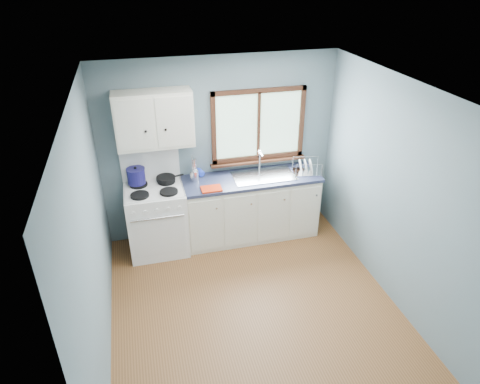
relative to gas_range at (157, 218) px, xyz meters
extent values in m
cube|color=brown|center=(0.95, -1.47, -0.50)|extent=(3.20, 3.60, 0.02)
cube|color=white|center=(0.95, -1.47, 2.02)|extent=(3.20, 3.60, 0.02)
cube|color=slate|center=(0.95, 0.34, 0.76)|extent=(3.20, 0.02, 2.50)
cube|color=slate|center=(0.95, -3.28, 0.76)|extent=(3.20, 0.02, 2.50)
cube|color=slate|center=(-0.66, -1.47, 0.76)|extent=(0.02, 3.60, 2.50)
cube|color=slate|center=(2.56, -1.47, 0.76)|extent=(0.02, 3.60, 2.50)
cube|color=white|center=(0.00, -0.01, -0.03)|extent=(0.76, 0.65, 0.92)
cube|color=white|center=(0.00, 0.30, 0.65)|extent=(0.76, 0.05, 0.44)
cube|color=silver|center=(0.00, -0.01, 0.43)|extent=(0.72, 0.59, 0.01)
cylinder|color=black|center=(-0.18, -0.16, 0.45)|extent=(0.23, 0.23, 0.03)
cylinder|color=black|center=(0.18, -0.16, 0.45)|extent=(0.23, 0.23, 0.03)
cylinder|color=black|center=(-0.18, 0.14, 0.45)|extent=(0.23, 0.23, 0.03)
cylinder|color=black|center=(0.18, 0.14, 0.45)|extent=(0.23, 0.23, 0.03)
cylinder|color=silver|center=(0.00, -0.35, 0.21)|extent=(0.66, 0.02, 0.02)
cube|color=silver|center=(0.00, -0.33, -0.09)|extent=(0.66, 0.01, 0.55)
cube|color=silver|center=(1.31, 0.02, -0.05)|extent=(1.85, 0.60, 0.88)
cube|color=black|center=(1.31, 0.04, -0.45)|extent=(1.85, 0.54, 0.08)
cube|color=#1E243C|center=(1.31, 0.02, 0.41)|extent=(1.89, 0.64, 0.04)
cube|color=silver|center=(1.49, 0.02, 0.43)|extent=(0.84, 0.46, 0.01)
cube|color=silver|center=(1.29, 0.02, 0.36)|extent=(0.36, 0.40, 0.14)
cube|color=silver|center=(1.69, 0.02, 0.36)|extent=(0.36, 0.40, 0.14)
cylinder|color=silver|center=(1.49, 0.22, 0.57)|extent=(0.02, 0.02, 0.28)
cylinder|color=silver|center=(1.49, 0.15, 0.70)|extent=(0.02, 0.16, 0.02)
sphere|color=silver|center=(1.49, 0.22, 0.71)|extent=(0.04, 0.04, 0.04)
cube|color=#9EC6A8|center=(1.49, 0.32, 1.06)|extent=(1.22, 0.01, 0.92)
cube|color=#422214|center=(1.49, 0.30, 1.53)|extent=(1.30, 0.05, 0.06)
cube|color=#422214|center=(1.49, 0.30, 0.59)|extent=(1.30, 0.05, 0.06)
cube|color=#422214|center=(0.87, 0.30, 1.06)|extent=(0.06, 0.05, 1.00)
cube|color=#422214|center=(2.10, 0.30, 1.06)|extent=(0.06, 0.05, 1.00)
cube|color=#422214|center=(1.49, 0.30, 1.06)|extent=(0.03, 0.05, 0.92)
cube|color=#422214|center=(1.49, 0.27, 0.54)|extent=(1.36, 0.10, 0.03)
cube|color=silver|center=(0.10, 0.16, 1.31)|extent=(0.95, 0.32, 0.70)
cube|color=silver|center=(-0.14, -0.01, 1.31)|extent=(0.44, 0.01, 0.62)
cube|color=silver|center=(0.34, -0.01, 1.31)|extent=(0.44, 0.01, 0.62)
sphere|color=black|center=(-0.02, -0.02, 1.23)|extent=(0.03, 0.03, 0.03)
sphere|color=black|center=(0.22, -0.02, 1.23)|extent=(0.03, 0.03, 0.03)
cylinder|color=black|center=(0.18, 0.15, 0.49)|extent=(0.30, 0.30, 0.05)
cube|color=black|center=(0.35, 0.19, 0.49)|extent=(0.14, 0.06, 0.01)
cylinder|color=#181553|center=(-0.20, 0.16, 0.56)|extent=(0.27, 0.27, 0.20)
cylinder|color=#181553|center=(-0.20, 0.16, 0.67)|extent=(0.28, 0.28, 0.01)
sphere|color=black|center=(-0.20, 0.16, 0.68)|extent=(0.04, 0.04, 0.04)
cylinder|color=silver|center=(0.55, 0.12, 0.50)|extent=(0.15, 0.15, 0.15)
cylinder|color=silver|center=(0.57, 0.12, 0.65)|extent=(0.01, 0.01, 0.21)
cylinder|color=silver|center=(0.54, 0.14, 0.67)|extent=(0.01, 0.01, 0.25)
cylinder|color=silver|center=(0.54, 0.10, 0.64)|extent=(0.01, 0.01, 0.19)
cylinder|color=silver|center=(0.56, 0.17, 0.57)|extent=(0.08, 0.08, 0.30)
imported|color=blue|center=(0.67, 0.19, 0.54)|extent=(0.11, 0.11, 0.23)
cube|color=red|center=(0.72, -0.18, 0.44)|extent=(0.26, 0.19, 0.02)
cube|color=silver|center=(2.10, -0.02, 0.43)|extent=(0.42, 0.35, 0.01)
cylinder|color=silver|center=(1.90, -0.12, 0.51)|extent=(0.01, 0.01, 0.18)
cylinder|color=silver|center=(2.24, -0.19, 0.51)|extent=(0.01, 0.01, 0.18)
cylinder|color=silver|center=(1.95, 0.14, 0.51)|extent=(0.01, 0.01, 0.18)
cylinder|color=silver|center=(2.30, 0.07, 0.51)|extent=(0.01, 0.01, 0.18)
cylinder|color=silver|center=(2.07, -0.15, 0.60)|extent=(0.35, 0.08, 0.01)
cylinder|color=silver|center=(2.12, 0.11, 0.60)|extent=(0.35, 0.08, 0.01)
cylinder|color=white|center=(2.01, 0.00, 0.52)|extent=(0.09, 0.20, 0.19)
cylinder|color=white|center=(2.08, -0.02, 0.52)|extent=(0.09, 0.20, 0.19)
cylinder|color=white|center=(2.15, -0.03, 0.52)|extent=(0.09, 0.20, 0.19)
camera|label=1|loc=(-0.13, -4.95, 3.04)|focal=32.00mm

